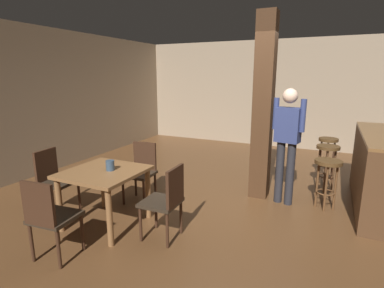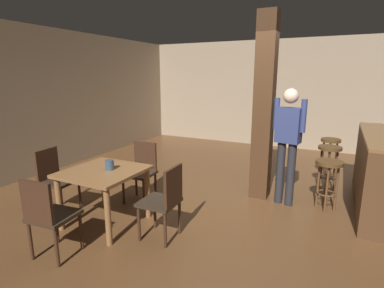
{
  "view_description": "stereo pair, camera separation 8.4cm",
  "coord_description": "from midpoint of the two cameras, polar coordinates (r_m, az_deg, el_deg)",
  "views": [
    {
      "loc": [
        1.12,
        -3.72,
        1.9
      ],
      "look_at": [
        -0.68,
        0.1,
        0.93
      ],
      "focal_mm": 28.0,
      "sensor_mm": 36.0,
      "label": 1
    },
    {
      "loc": [
        1.19,
        -3.69,
        1.9
      ],
      "look_at": [
        -0.68,
        0.1,
        0.93
      ],
      "focal_mm": 28.0,
      "sensor_mm": 36.0,
      "label": 2
    }
  ],
  "objects": [
    {
      "name": "wall_back",
      "position": [
        8.3,
        18.54,
        8.9
      ],
      "size": [
        8.0,
        0.1,
        2.8
      ],
      "primitive_type": "cube",
      "color": "gray",
      "rests_on": "ground_plane"
    },
    {
      "name": "standing_person",
      "position": [
        4.55,
        18.29,
        0.94
      ],
      "size": [
        0.47,
        0.26,
        1.72
      ],
      "color": "navy",
      "rests_on": "ground_plane"
    },
    {
      "name": "bar_stool_mid",
      "position": [
        5.38,
        25.06,
        -2.4
      ],
      "size": [
        0.36,
        0.36,
        0.78
      ],
      "color": "#4C3319",
      "rests_on": "ground_plane"
    },
    {
      "name": "ground_plane",
      "position": [
        4.32,
        8.34,
        -13.24
      ],
      "size": [
        10.8,
        10.8,
        0.0
      ],
      "primitive_type": "plane",
      "color": "brown"
    },
    {
      "name": "dining_table",
      "position": [
        3.99,
        -15.83,
        -6.48
      ],
      "size": [
        0.92,
        0.92,
        0.73
      ],
      "color": "brown",
      "rests_on": "ground_plane"
    },
    {
      "name": "chair_north",
      "position": [
        4.63,
        -9.03,
        -4.67
      ],
      "size": [
        0.45,
        0.45,
        0.89
      ],
      "color": "#2D2319",
      "rests_on": "ground_plane"
    },
    {
      "name": "bar_counter",
      "position": [
        5.08,
        31.64,
        -4.3
      ],
      "size": [
        0.56,
        2.17,
        1.1
      ],
      "color": "brown",
      "rests_on": "ground_plane"
    },
    {
      "name": "chair_east",
      "position": [
        3.53,
        -4.52,
        -10.33
      ],
      "size": [
        0.43,
        0.43,
        0.89
      ],
      "color": "#2D2319",
      "rests_on": "ground_plane"
    },
    {
      "name": "wall_left",
      "position": [
        6.37,
        -28.07,
        6.99
      ],
      "size": [
        0.1,
        9.0,
        2.8
      ],
      "primitive_type": "cube",
      "color": "gray",
      "rests_on": "ground_plane"
    },
    {
      "name": "pillar",
      "position": [
        4.69,
        14.03,
        6.49
      ],
      "size": [
        0.28,
        0.28,
        2.8
      ],
      "primitive_type": "cube",
      "color": "#422816",
      "rests_on": "ground_plane"
    },
    {
      "name": "bar_stool_near",
      "position": [
        4.68,
        25.04,
        -5.0
      ],
      "size": [
        0.37,
        0.37,
        0.73
      ],
      "color": "#4C3319",
      "rests_on": "ground_plane"
    },
    {
      "name": "bar_stool_far",
      "position": [
        5.98,
        25.15,
        -1.01
      ],
      "size": [
        0.33,
        0.33,
        0.78
      ],
      "color": "#4C3319",
      "rests_on": "ground_plane"
    },
    {
      "name": "chair_west",
      "position": [
        4.62,
        -24.19,
        -5.74
      ],
      "size": [
        0.46,
        0.46,
        0.89
      ],
      "color": "#2D2319",
      "rests_on": "ground_plane"
    },
    {
      "name": "chair_south",
      "position": [
        3.47,
        -25.11,
        -11.99
      ],
      "size": [
        0.46,
        0.46,
        0.89
      ],
      "color": "#2D2319",
      "rests_on": "ground_plane"
    },
    {
      "name": "napkin_cup",
      "position": [
        3.91,
        -14.83,
        -3.88
      ],
      "size": [
        0.11,
        0.11,
        0.13
      ],
      "primitive_type": "cylinder",
      "color": "#33475B",
      "rests_on": "dining_table"
    }
  ]
}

